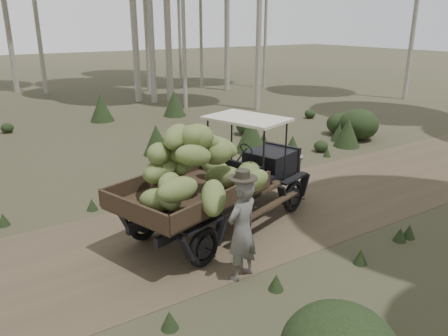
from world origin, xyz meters
The scene contains 5 objects.
ground centered at (0.00, 0.00, 0.00)m, with size 120.00×120.00×0.00m, color #473D2B.
dirt_track centered at (0.00, 0.00, 0.00)m, with size 70.00×4.00×0.01m, color brown.
banana_truck centered at (-1.06, -0.24, 1.44)m, with size 5.26×3.33×2.57m.
farmer centered at (-1.49, -1.92, 0.95)m, with size 0.76×0.60×2.01m.
undergrowth centered at (2.16, 1.88, 0.52)m, with size 19.49×22.88×1.28m.
Camera 1 is at (-5.40, -7.43, 4.32)m, focal length 35.00 mm.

